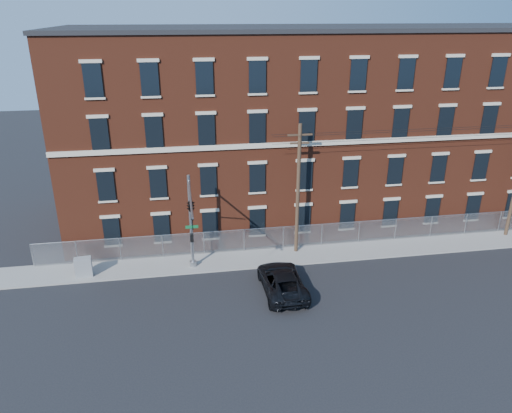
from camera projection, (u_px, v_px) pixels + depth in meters
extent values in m
plane|color=black|center=(287.00, 293.00, 32.07)|extent=(140.00, 140.00, 0.00)
cube|color=gray|center=(419.00, 245.00, 38.42)|extent=(65.00, 3.00, 0.12)
cube|color=#612716|center=(384.00, 123.00, 43.65)|extent=(55.00, 14.00, 16.00)
cube|color=black|center=(393.00, 27.00, 40.57)|extent=(55.30, 14.30, 0.30)
cube|color=beige|center=(421.00, 139.00, 37.07)|extent=(55.00, 0.18, 0.35)
cube|color=black|center=(112.00, 232.00, 35.79)|extent=(1.20, 0.10, 2.20)
cube|color=black|center=(106.00, 186.00, 34.43)|extent=(1.20, 0.10, 2.20)
cube|color=black|center=(100.00, 134.00, 33.00)|extent=(1.20, 0.10, 2.20)
cube|color=black|center=(93.00, 80.00, 31.64)|extent=(1.20, 0.10, 2.20)
cube|color=black|center=(162.00, 228.00, 36.34)|extent=(1.20, 0.10, 2.20)
cube|color=black|center=(158.00, 183.00, 34.98)|extent=(1.20, 0.10, 2.20)
cube|color=black|center=(154.00, 132.00, 33.55)|extent=(1.20, 0.10, 2.20)
cube|color=black|center=(150.00, 79.00, 32.19)|extent=(1.20, 0.10, 2.20)
cube|color=black|center=(210.00, 225.00, 36.90)|extent=(1.20, 0.10, 2.20)
cube|color=black|center=(208.00, 181.00, 35.54)|extent=(1.20, 0.10, 2.20)
cube|color=black|center=(206.00, 130.00, 34.10)|extent=(1.20, 0.10, 2.20)
cube|color=black|center=(204.00, 78.00, 32.74)|extent=(1.20, 0.10, 2.20)
cube|color=black|center=(257.00, 222.00, 37.45)|extent=(1.20, 0.10, 2.20)
cube|color=black|center=(257.00, 178.00, 36.09)|extent=(1.20, 0.10, 2.20)
cube|color=black|center=(257.00, 128.00, 34.66)|extent=(1.20, 0.10, 2.20)
cube|color=black|center=(257.00, 77.00, 33.30)|extent=(1.20, 0.10, 2.20)
cube|color=black|center=(303.00, 219.00, 38.00)|extent=(1.20, 0.10, 2.20)
cube|color=black|center=(305.00, 176.00, 36.65)|extent=(1.20, 0.10, 2.20)
cube|color=black|center=(307.00, 126.00, 35.21)|extent=(1.20, 0.10, 2.20)
cube|color=black|center=(309.00, 76.00, 33.85)|extent=(1.20, 0.10, 2.20)
cube|color=black|center=(347.00, 216.00, 38.56)|extent=(1.20, 0.10, 2.20)
cube|color=black|center=(351.00, 173.00, 37.20)|extent=(1.20, 0.10, 2.20)
cube|color=black|center=(354.00, 125.00, 35.76)|extent=(1.20, 0.10, 2.20)
cube|color=black|center=(358.00, 75.00, 34.40)|extent=(1.20, 0.10, 2.20)
cube|color=black|center=(390.00, 213.00, 39.11)|extent=(1.20, 0.10, 2.20)
cube|color=black|center=(395.00, 171.00, 37.75)|extent=(1.20, 0.10, 2.20)
cube|color=black|center=(401.00, 123.00, 36.32)|extent=(1.20, 0.10, 2.20)
cube|color=black|center=(406.00, 74.00, 34.96)|extent=(1.20, 0.10, 2.20)
cube|color=black|center=(432.00, 210.00, 39.66)|extent=(1.20, 0.10, 2.20)
cube|color=black|center=(439.00, 168.00, 38.31)|extent=(1.20, 0.10, 2.20)
cube|color=black|center=(446.00, 121.00, 36.87)|extent=(1.20, 0.10, 2.20)
cube|color=black|center=(453.00, 73.00, 35.51)|extent=(1.20, 0.10, 2.20)
cube|color=black|center=(473.00, 207.00, 40.22)|extent=(1.20, 0.10, 2.20)
cube|color=black|center=(481.00, 166.00, 38.86)|extent=(1.20, 0.10, 2.20)
cube|color=black|center=(489.00, 120.00, 37.42)|extent=(1.20, 0.10, 2.20)
cube|color=black|center=(498.00, 72.00, 36.06)|extent=(1.20, 0.10, 2.20)
cube|color=#A5A8AD|center=(413.00, 228.00, 39.25)|extent=(59.00, 0.02, 1.80)
cylinder|color=#9EA0A5|center=(415.00, 218.00, 38.91)|extent=(59.00, 0.04, 0.04)
cylinder|color=#9EA0A5|center=(32.00, 256.00, 34.80)|extent=(0.06, 0.06, 1.85)
cylinder|color=#9EA0A5|center=(77.00, 252.00, 35.27)|extent=(0.06, 0.06, 1.85)
cylinder|color=#9EA0A5|center=(120.00, 249.00, 35.73)|extent=(0.06, 0.06, 1.85)
cylinder|color=#9EA0A5|center=(163.00, 246.00, 36.20)|extent=(0.06, 0.06, 1.85)
cylinder|color=#9EA0A5|center=(204.00, 243.00, 36.67)|extent=(0.06, 0.06, 1.85)
cylinder|color=#9EA0A5|center=(244.00, 240.00, 37.14)|extent=(0.06, 0.06, 1.85)
cylinder|color=#9EA0A5|center=(283.00, 237.00, 37.61)|extent=(0.06, 0.06, 1.85)
cylinder|color=#9EA0A5|center=(322.00, 234.00, 38.08)|extent=(0.06, 0.06, 1.85)
cylinder|color=#9EA0A5|center=(359.00, 232.00, 38.55)|extent=(0.06, 0.06, 1.85)
cylinder|color=#9EA0A5|center=(395.00, 229.00, 39.01)|extent=(0.06, 0.06, 1.85)
cylinder|color=#9EA0A5|center=(431.00, 226.00, 39.48)|extent=(0.06, 0.06, 1.85)
cylinder|color=#9EA0A5|center=(466.00, 224.00, 39.95)|extent=(0.06, 0.06, 1.85)
cylinder|color=#9EA0A5|center=(500.00, 221.00, 40.42)|extent=(0.06, 0.06, 1.85)
cylinder|color=#9EA0A5|center=(191.00, 222.00, 33.91)|extent=(0.22, 0.22, 7.00)
cylinder|color=#9EA0A5|center=(193.00, 263.00, 35.15)|extent=(0.50, 0.50, 0.40)
cylinder|color=#9EA0A5|center=(190.00, 198.00, 29.77)|extent=(0.14, 6.50, 0.14)
cylinder|color=#9EA0A5|center=(190.00, 201.00, 32.02)|extent=(0.08, 2.18, 1.56)
cube|color=#0C592D|center=(192.00, 227.00, 33.89)|extent=(0.90, 0.03, 0.22)
cube|color=black|center=(192.00, 238.00, 34.09)|extent=(0.25, 0.25, 0.60)
imported|color=black|center=(193.00, 222.00, 27.64)|extent=(0.16, 0.20, 1.00)
imported|color=black|center=(191.00, 204.00, 30.20)|extent=(0.53, 2.48, 1.00)
cylinder|color=#433021|center=(298.00, 191.00, 35.55)|extent=(0.28, 0.28, 10.00)
cube|color=#433021|center=(300.00, 135.00, 33.97)|extent=(1.80, 0.12, 0.12)
cube|color=#433021|center=(300.00, 143.00, 34.19)|extent=(1.40, 0.12, 0.12)
imported|color=black|center=(282.00, 281.00, 31.97)|extent=(2.72, 5.74, 1.58)
cube|color=gray|center=(83.00, 267.00, 33.60)|extent=(1.20, 0.68, 1.43)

